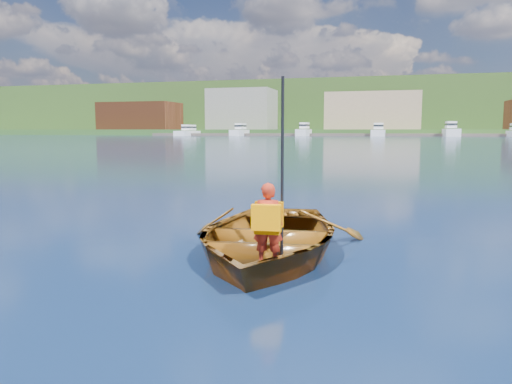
# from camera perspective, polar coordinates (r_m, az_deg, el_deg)

# --- Properties ---
(ground) EXTENTS (600.00, 600.00, 0.00)m
(ground) POSITION_cam_1_polar(r_m,az_deg,el_deg) (6.20, -3.36, -8.80)
(ground) COLOR #0B1A3B
(ground) RESTS_ON ground
(rowboat) EXTENTS (3.14, 4.13, 0.80)m
(rowboat) POSITION_cam_1_polar(r_m,az_deg,el_deg) (6.83, 1.20, -5.14)
(rowboat) COLOR brown
(rowboat) RESTS_ON ground
(child_paddler) EXTENTS (0.38, 0.37, 2.22)m
(child_paddler) POSITION_cam_1_polar(r_m,az_deg,el_deg) (5.86, 1.39, -3.43)
(child_paddler) COLOR #AE2715
(child_paddler) RESTS_ON ground
(shoreline) EXTENTS (400.00, 140.00, 22.00)m
(shoreline) POSITION_cam_1_polar(r_m,az_deg,el_deg) (242.42, 15.08, 8.85)
(shoreline) COLOR #305D22
(shoreline) RESTS_ON ground
(dock) EXTENTS (159.90, 14.88, 0.80)m
(dock) POSITION_cam_1_polar(r_m,az_deg,el_deg) (153.74, 17.33, 6.25)
(dock) COLOR brown
(dock) RESTS_ON ground
(waterfront_buildings) EXTENTS (202.00, 16.00, 14.00)m
(waterfront_buildings) POSITION_cam_1_polar(r_m,az_deg,el_deg) (171.03, 12.26, 8.92)
(waterfront_buildings) COLOR brown
(waterfront_buildings) RESTS_ON ground
(marina_yachts) EXTENTS (138.78, 13.67, 4.41)m
(marina_yachts) POSITION_cam_1_polar(r_m,az_deg,el_deg) (149.12, 17.77, 6.60)
(marina_yachts) COLOR white
(marina_yachts) RESTS_ON ground
(hillside_trees) EXTENTS (272.94, 81.92, 25.50)m
(hillside_trees) POSITION_cam_1_polar(r_m,az_deg,el_deg) (251.89, 19.40, 10.70)
(hillside_trees) COLOR #382314
(hillside_trees) RESTS_ON ground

